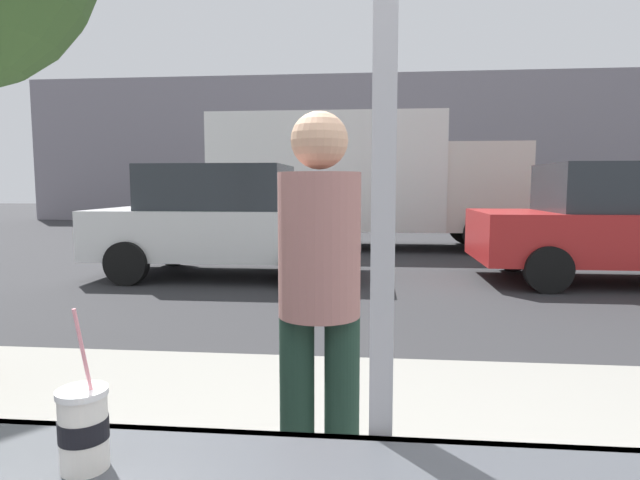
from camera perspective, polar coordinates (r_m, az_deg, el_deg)
ground_plane at (r=9.16m, az=5.66°, el=-3.20°), size 60.00×60.00×0.00m
sidewalk_strip at (r=3.00m, az=5.81°, el=-22.00°), size 16.00×2.80×0.10m
building_facade_far at (r=21.50m, az=5.71°, el=9.71°), size 28.00×1.20×5.73m
soda_cup_left at (r=1.14m, az=-24.14°, el=-17.97°), size 0.09×0.09×0.31m
parked_car_white at (r=8.55m, az=-10.03°, el=2.09°), size 4.15×2.06×1.76m
parked_car_red at (r=9.02m, az=29.58°, el=1.61°), size 4.14×2.04×1.77m
box_truck at (r=12.27m, az=4.20°, el=6.80°), size 6.88×2.44×3.01m
pedestrian at (r=2.08m, az=-0.07°, el=-5.65°), size 0.32×0.32×1.63m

